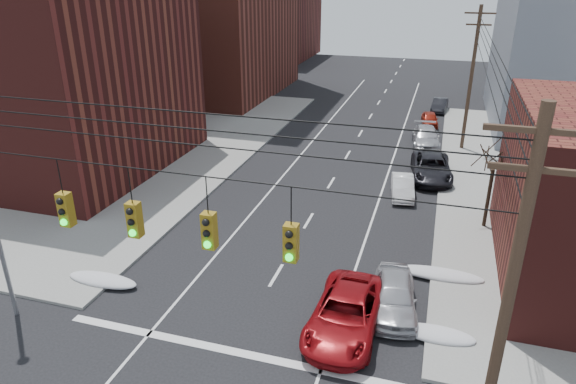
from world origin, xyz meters
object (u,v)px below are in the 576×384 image
Objects in this scene: parked_car_f at (440,105)px; lot_car_a at (126,148)px; red_pickup at (346,314)px; parked_car_a at (395,295)px; parked_car_e at (430,119)px; lot_car_b at (169,133)px; parked_car_d at (426,137)px; parked_car_b at (403,187)px; lot_car_c at (84,171)px; lot_car_d at (119,131)px; parked_car_c at (431,168)px.

lot_car_a is (-22.24, -21.99, 0.28)m from parked_car_f.
parked_car_a is (1.71, 1.86, -0.03)m from red_pickup.
lot_car_b reaches higher than parked_car_e.
parked_car_b is at bearing -100.95° from parked_car_d.
red_pickup is 22.46m from lot_car_c.
red_pickup reaches higher than parked_car_a.
lot_car_d is at bearing 160.52° from parked_car_b.
red_pickup and parked_car_c have the same top height.
parked_car_c is 13.55m from parked_car_e.
parked_car_e is (1.78, 31.32, -0.17)m from red_pickup.
parked_car_b is 0.68× the size of parked_car_c.
parked_car_a is at bearing -96.57° from parked_car_d.
parked_car_c is 23.68m from lot_car_c.
parked_car_d is 6.23m from parked_car_e.
parked_car_f is (0.00, 19.21, -0.14)m from parked_car_c.
parked_car_e is at bearing -58.42° from lot_car_b.
lot_car_a is 4.81m from lot_car_b.
parked_car_c is at bearing 83.93° from red_pickup.
lot_car_a is (-21.51, -16.30, 0.32)m from parked_car_e.
lot_car_d is at bearing -173.23° from parked_car_d.
parked_car_f is at bearing 88.07° from red_pickup.
parked_car_a is 1.16× the size of parked_car_b.
parked_car_d reaches higher than parked_car_f.
parked_car_d is 1.32× the size of parked_car_f.
lot_car_d is (-3.26, 8.91, -0.04)m from lot_car_c.
parked_car_c is 21.37m from lot_car_b.
parked_car_b is 1.07× the size of parked_car_e.
parked_car_f is (0.79, 35.14, -0.11)m from parked_car_a.
parked_car_f is at bearing 78.28° from parked_car_b.
lot_car_d is (-25.72, -17.79, 0.14)m from parked_car_f.
parked_car_c is 1.44× the size of parked_car_f.
parked_car_c is at bearing -85.38° from parked_car_f.
lot_car_b reaches higher than parked_car_b.
lot_car_b is at bearing -171.83° from parked_car_d.
parked_car_d is at bearing -85.39° from lot_car_a.
lot_car_a is (-21.45, 13.15, 0.18)m from parked_car_a.
red_pickup is 1.00× the size of parked_car_c.
parked_car_a is 0.78× the size of parked_car_c.
red_pickup is 37.09m from parked_car_f.
parked_car_f is 0.83× the size of lot_car_a.
parked_car_f is at bearing -35.57° from lot_car_d.
lot_car_b is (-18.78, 19.73, 0.07)m from red_pickup.
lot_car_d is at bearing 19.20° from lot_car_a.
lot_car_d is (-24.98, -5.88, 0.04)m from parked_car_d.
lot_car_c reaches higher than lot_car_d.
parked_car_a reaches higher than parked_car_f.
parked_car_c is 1.58× the size of parked_car_e.
lot_car_b is (-20.49, 17.86, 0.10)m from parked_car_a.
lot_car_a reaches higher than parked_car_e.
parked_car_e is 0.71× the size of lot_car_b.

